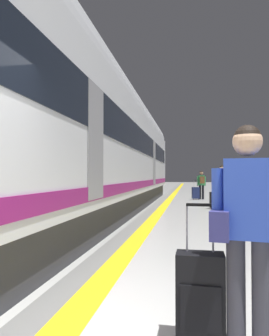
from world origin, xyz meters
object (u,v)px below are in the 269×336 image
passenger_near (223,183)px  passenger_mid (201,182)px  suitcase_mid (196,193)px  suitcase_far (223,191)px  suitcase_near (215,200)px  traveller_foreground (246,220)px  waste_bin (266,201)px  rolling_suitcase_foreground (200,293)px  passenger_far (218,181)px  high_speed_train (90,138)px

passenger_near → passenger_mid: bearing=97.6°
suitcase_mid → suitcase_far: size_ratio=1.87×
suitcase_near → traveller_foreground: bearing=-93.1°
traveller_foreground → suitcase_near: size_ratio=1.62×
suitcase_near → waste_bin: bearing=-44.6°
traveller_foreground → rolling_suitcase_foreground: traveller_foreground is taller
suitcase_mid → suitcase_far: (1.78, 3.19, -0.05)m
passenger_near → traveller_foreground: bearing=-94.7°
passenger_near → passenger_far: bearing=86.5°
traveller_foreground → suitcase_near: traveller_foreground is taller
passenger_mid → passenger_far: (1.14, 3.11, -0.00)m
suitcase_near → passenger_mid: size_ratio=0.68×
high_speed_train → passenger_far: high_speed_train is taller
high_speed_train → passenger_near: 5.73m
passenger_mid → suitcase_far: 3.34m
rolling_suitcase_foreground → suitcase_far: (2.02, 18.23, -0.07)m
traveller_foreground → passenger_near: passenger_near is taller
passenger_mid → traveller_foreground: bearing=-90.9°
traveller_foreground → rolling_suitcase_foreground: size_ratio=1.56×
suitcase_near → suitcase_far: size_ratio=1.85×
traveller_foreground → suitcase_near: 10.41m
traveller_foreground → waste_bin: bearing=76.6°
rolling_suitcase_foreground → waste_bin: size_ratio=1.19×
passenger_near → high_speed_train: bearing=-142.0°
passenger_mid → passenger_near: bearing=-82.4°
passenger_near → suitcase_mid: bearing=102.0°
high_speed_train → suitcase_mid: high_speed_train is taller
rolling_suitcase_foreground → suitcase_far: bearing=83.7°
suitcase_near → passenger_mid: 5.06m
high_speed_train → passenger_mid: (3.72, 8.22, -1.58)m
passenger_near → passenger_mid: size_ratio=1.11×
suitcase_near → suitcase_far: (1.13, 7.96, -0.05)m
passenger_far → suitcase_far: (0.32, -0.17, -0.61)m
traveller_foreground → passenger_near: (0.88, 10.58, 0.04)m
waste_bin → traveller_foreground: bearing=-103.4°
traveller_foreground → passenger_near: 10.61m
passenger_near → passenger_mid: 4.86m
suitcase_mid → suitcase_far: 3.65m
rolling_suitcase_foreground → suitcase_mid: size_ratio=1.02×
passenger_far → suitcase_near: bearing=-95.7°
traveller_foreground → passenger_near: size_ratio=0.99×
high_speed_train → passenger_far: (4.86, 11.33, -1.58)m
passenger_far → suitcase_far: 0.71m
suitcase_near → passenger_far: bearing=84.3°
passenger_mid → suitcase_mid: 0.69m
suitcase_mid → passenger_far: 3.70m
suitcase_mid → waste_bin: suitcase_mid is taller
suitcase_near → suitcase_mid: (-0.65, 4.77, 0.01)m
rolling_suitcase_foreground → passenger_far: 18.48m
passenger_near → suitcase_mid: passenger_near is taller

